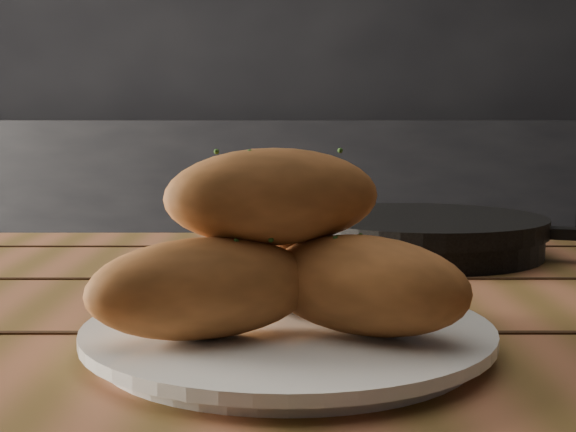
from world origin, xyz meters
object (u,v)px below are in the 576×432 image
(table, at_px, (412,420))
(plate, at_px, (288,336))
(bread_rolls, at_px, (280,258))
(skillet, at_px, (424,234))

(table, bearing_deg, plate, -127.73)
(table, distance_m, plate, 0.21)
(table, relative_size, bread_rolls, 5.31)
(plate, height_order, bread_rolls, bread_rolls)
(plate, relative_size, bread_rolls, 1.06)
(table, distance_m, skillet, 0.28)
(plate, height_order, skillet, skillet)
(skillet, bearing_deg, table, -101.24)
(table, xyz_separation_m, skillet, (0.05, 0.25, 0.13))
(table, relative_size, plate, 5.03)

